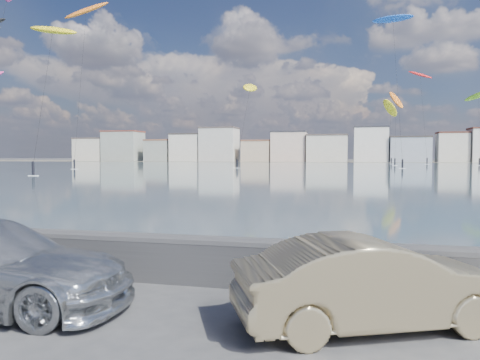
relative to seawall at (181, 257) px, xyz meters
name	(u,v)px	position (x,y,z in m)	size (l,w,h in m)	color
ground	(122,328)	(0.00, -2.70, -0.58)	(700.00, 700.00, 0.00)	#333335
bay_water	(334,169)	(0.00, 88.80, -0.58)	(500.00, 177.00, 0.00)	#3B5865
far_shore_strip	(343,161)	(0.00, 197.30, -0.57)	(500.00, 60.00, 0.00)	#4C473D
seawall	(181,257)	(0.00, 0.00, 0.00)	(400.00, 0.36, 1.08)	#28282B
far_buildings	(346,147)	(1.31, 183.30, 5.44)	(240.79, 13.26, 14.60)	beige
car_champagne	(373,283)	(3.93, -1.75, 0.15)	(1.55, 4.45, 1.47)	tan
kitesurfer_0	(86,12)	(-51.56, 81.01, 32.54)	(10.43, 11.82, 36.10)	orange
kitesurfer_1	(396,100)	(16.00, 134.34, 18.12)	(5.30, 18.95, 22.49)	orange
kitesurfer_4	(420,76)	(25.21, 154.55, 27.91)	(8.01, 15.68, 31.11)	red
kitesurfer_5	(390,109)	(15.68, 151.08, 17.33)	(6.82, 15.10, 21.30)	yellow
kitesurfer_6	(479,96)	(39.70, 141.16, 19.51)	(8.24, 19.60, 22.39)	#8CD826
kitesurfer_10	(250,88)	(-19.94, 99.36, 17.96)	(3.27, 17.80, 20.96)	yellow
kitesurfer_11	(393,21)	(12.60, 107.05, 33.70)	(9.72, 17.13, 35.72)	blue
kitesurfer_15	(53,32)	(-39.37, 51.89, 20.31)	(10.00, 10.06, 22.89)	yellow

